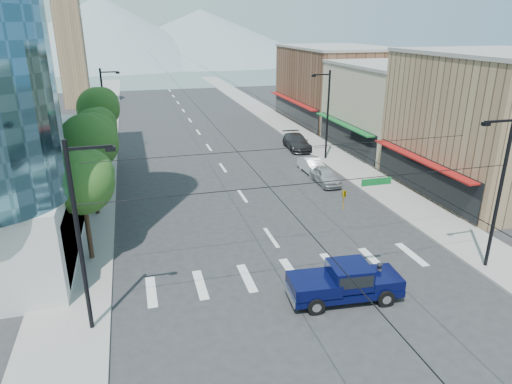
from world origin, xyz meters
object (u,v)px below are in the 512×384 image
parked_car_mid (313,166)px  pickup_truck (344,281)px  parked_car_near (326,176)px  parked_car_far (297,142)px  pedestrian (379,277)px

parked_car_mid → pickup_truck: bearing=-109.1°
pickup_truck → parked_car_near: bearing=74.0°
pickup_truck → parked_car_near: 17.97m
pickup_truck → parked_car_far: bearing=79.1°
pickup_truck → parked_car_mid: 20.88m
parked_car_far → parked_car_near: bearing=-93.8°
parked_car_near → parked_car_mid: parked_car_near is taller
pedestrian → parked_car_near: bearing=-4.3°
pedestrian → parked_car_mid: size_ratio=0.39×
parked_car_near → parked_car_far: (1.63, 11.73, 0.09)m
pickup_truck → pedestrian: (2.09, 0.21, -0.18)m
pedestrian → parked_car_mid: (4.25, 19.67, -0.13)m
pedestrian → parked_car_near: pedestrian is taller
parked_car_far → parked_car_mid: bearing=-96.3°
pedestrian → parked_car_mid: bearing=-2.2°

